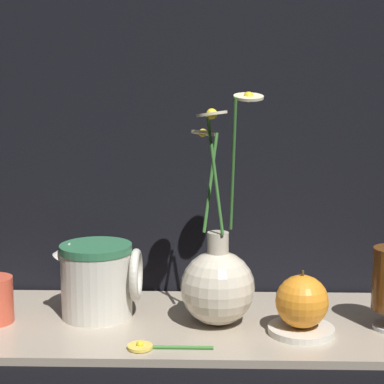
# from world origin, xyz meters

# --- Properties ---
(ground_plane) EXTENTS (6.00, 6.00, 0.00)m
(ground_plane) POSITION_xyz_m (0.00, 0.00, 0.00)
(ground_plane) COLOR black
(shelf) EXTENTS (0.76, 0.29, 0.01)m
(shelf) POSITION_xyz_m (0.00, 0.00, 0.01)
(shelf) COLOR tan
(shelf) RESTS_ON ground_plane
(vase_with_flowers) EXTENTS (0.13, 0.11, 0.36)m
(vase_with_flowers) POSITION_xyz_m (0.06, -0.01, 0.08)
(vase_with_flowers) COLOR beige
(vase_with_flowers) RESTS_ON shelf
(ceramic_pitcher) EXTENTS (0.14, 0.11, 0.13)m
(ceramic_pitcher) POSITION_xyz_m (-0.13, 0.02, 0.08)
(ceramic_pitcher) COLOR beige
(ceramic_pitcher) RESTS_ON shelf
(saucer_plate) EXTENTS (0.10, 0.10, 0.01)m
(saucer_plate) POSITION_xyz_m (0.18, -0.05, 0.02)
(saucer_plate) COLOR silver
(saucer_plate) RESTS_ON shelf
(orange_fruit) EXTENTS (0.08, 0.08, 0.09)m
(orange_fruit) POSITION_xyz_m (0.18, -0.05, 0.06)
(orange_fruit) COLOR orange
(orange_fruit) RESTS_ON saucer_plate
(loose_daisy) EXTENTS (0.12, 0.04, 0.01)m
(loose_daisy) POSITION_xyz_m (-0.04, -0.11, 0.02)
(loose_daisy) COLOR #3D7A33
(loose_daisy) RESTS_ON shelf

